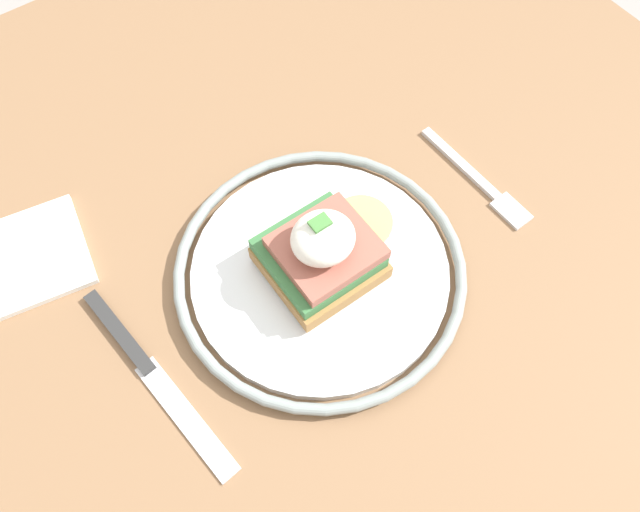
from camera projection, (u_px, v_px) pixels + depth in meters
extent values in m
plane|color=#9E9993|center=(306.00, 432.00, 1.22)|extent=(6.00, 6.00, 0.00)
cube|color=#846042|center=(291.00, 256.00, 0.58)|extent=(0.98, 0.89, 0.03)
cylinder|color=#846042|center=(371.00, 86.00, 1.18)|extent=(0.06, 0.06, 0.71)
cylinder|color=silver|center=(320.00, 272.00, 0.55)|extent=(0.23, 0.23, 0.01)
torus|color=gray|center=(320.00, 269.00, 0.55)|extent=(0.26, 0.26, 0.01)
cube|color=#9E703D|center=(320.00, 263.00, 0.54)|extent=(0.09, 0.09, 0.02)
cube|color=#38703D|center=(318.00, 253.00, 0.52)|extent=(0.09, 0.08, 0.01)
cube|color=#9E5647|center=(326.00, 248.00, 0.51)|extent=(0.08, 0.07, 0.01)
ellipsoid|color=white|center=(323.00, 238.00, 0.49)|extent=(0.05, 0.05, 0.03)
cylinder|color=#EAD166|center=(362.00, 222.00, 0.56)|extent=(0.06, 0.06, 0.00)
cube|color=#47843D|center=(320.00, 223.00, 0.48)|extent=(0.02, 0.01, 0.00)
cube|color=silver|center=(460.00, 163.00, 0.61)|extent=(0.01, 0.10, 0.00)
cube|color=silver|center=(511.00, 211.00, 0.59)|extent=(0.02, 0.04, 0.00)
cube|color=#2D2D2D|center=(119.00, 332.00, 0.53)|extent=(0.02, 0.09, 0.01)
cube|color=silver|center=(186.00, 418.00, 0.49)|extent=(0.03, 0.12, 0.00)
cube|color=white|center=(4.00, 267.00, 0.56)|extent=(0.16, 0.12, 0.01)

